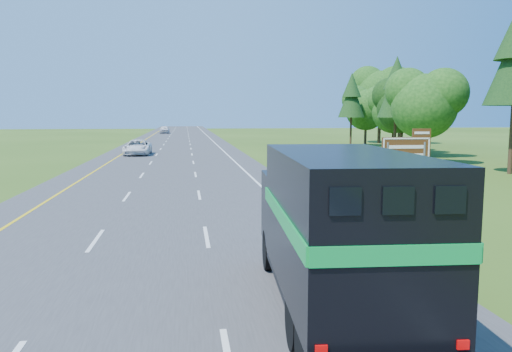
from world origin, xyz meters
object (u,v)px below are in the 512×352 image
Objects in this scene: white_suv at (138,147)px; exit_sign at (407,158)px; horse_truck at (336,228)px; far_car at (165,129)px.

exit_sign is at bearing -65.90° from white_suv.
horse_truck reaches higher than far_car.
far_car is (-7.60, 104.72, -0.96)m from horse_truck.
horse_truck is at bearing -78.72° from white_suv.
white_suv is 61.43m from far_car.
far_car is at bearing 90.56° from white_suv.
exit_sign is (6.24, 10.23, 0.47)m from horse_truck.
horse_truck is 2.18× the size of exit_sign.
exit_sign is at bearing 62.20° from horse_truck.
horse_truck is at bearing -84.57° from far_car.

